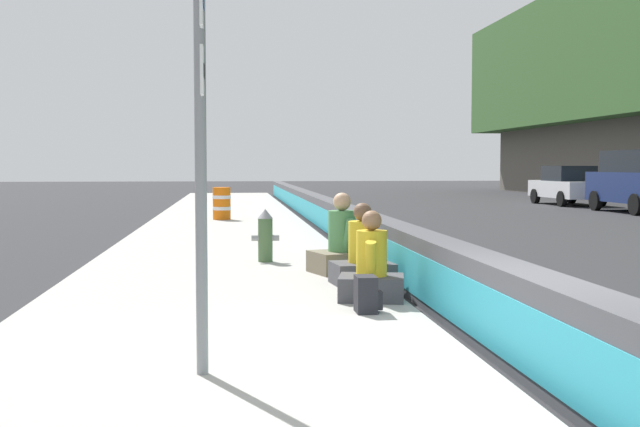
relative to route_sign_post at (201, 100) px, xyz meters
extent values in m
plane|color=#2B2B2D|center=(0.04, -2.72, -2.23)|extent=(160.00, 160.00, 0.00)
cube|color=#A8A59E|center=(0.04, -0.07, -2.16)|extent=(80.00, 4.40, 0.14)
cube|color=#47474C|center=(0.04, -2.72, -1.81)|extent=(76.00, 0.44, 0.85)
cube|color=teal|center=(0.04, -2.50, -1.85)|extent=(74.48, 0.01, 0.54)
cylinder|color=gray|center=(0.00, 0.01, -0.29)|extent=(0.09, 0.09, 3.60)
cube|color=white|center=(0.00, -0.01, 0.71)|extent=(0.44, 0.02, 0.36)
cube|color=#1956AD|center=(0.00, -0.03, 0.71)|extent=(0.30, 0.01, 0.10)
cube|color=white|center=(0.00, -0.01, 0.21)|extent=(0.44, 0.02, 0.36)
cube|color=black|center=(0.00, -0.03, 0.21)|extent=(0.30, 0.01, 0.10)
cylinder|color=#47663D|center=(7.08, -0.78, -1.73)|extent=(0.24, 0.24, 0.72)
cone|color=gray|center=(7.08, -0.78, -1.29)|extent=(0.26, 0.26, 0.16)
cylinder|color=gray|center=(7.08, -0.95, -1.70)|extent=(0.10, 0.12, 0.10)
cylinder|color=gray|center=(7.08, -0.61, -1.70)|extent=(0.10, 0.12, 0.10)
cube|color=#424247|center=(3.20, -1.87, -1.95)|extent=(0.79, 0.88, 0.29)
cylinder|color=gold|center=(3.20, -1.87, -1.54)|extent=(0.37, 0.37, 0.54)
sphere|color=#8E6647|center=(3.20, -1.87, -1.15)|extent=(0.24, 0.24, 0.24)
cylinder|color=gold|center=(3.39, -1.92, -1.59)|extent=(0.30, 0.18, 0.48)
cylinder|color=gold|center=(3.00, -1.83, -1.59)|extent=(0.30, 0.18, 0.48)
cube|color=#424247|center=(4.42, -1.97, -1.95)|extent=(0.76, 0.86, 0.30)
cylinder|color=gold|center=(4.42, -1.97, -1.52)|extent=(0.38, 0.38, 0.56)
sphere|color=brown|center=(4.42, -1.97, -1.12)|extent=(0.25, 0.25, 0.25)
cylinder|color=gold|center=(4.63, -1.94, -1.58)|extent=(0.30, 0.16, 0.49)
cylinder|color=gold|center=(4.21, -1.99, -1.58)|extent=(0.30, 0.16, 0.49)
cube|color=#706651|center=(5.60, -1.85, -1.93)|extent=(0.96, 1.04, 0.32)
cylinder|color=#4C8951|center=(5.60, -1.85, -1.47)|extent=(0.41, 0.41, 0.61)
sphere|color=tan|center=(5.60, -1.85, -1.03)|extent=(0.27, 0.27, 0.27)
cylinder|color=#4C8951|center=(5.82, -1.78, -1.53)|extent=(0.34, 0.23, 0.53)
cylinder|color=#4C8951|center=(5.39, -1.92, -1.53)|extent=(0.34, 0.23, 0.53)
cube|color=#232328|center=(2.39, -1.67, -1.89)|extent=(0.32, 0.22, 0.40)
cube|color=#232328|center=(2.39, -1.81, -1.95)|extent=(0.22, 0.06, 0.20)
cylinder|color=orange|center=(17.49, 0.07, -1.62)|extent=(0.52, 0.52, 0.95)
cylinder|color=white|center=(17.49, 0.07, -1.43)|extent=(0.54, 0.54, 0.10)
cylinder|color=white|center=(17.49, 0.07, -1.76)|extent=(0.54, 0.54, 0.10)
cube|color=navy|center=(21.52, -15.01, -1.30)|extent=(4.80, 1.92, 1.10)
cylinder|color=black|center=(23.05, -14.09, -1.85)|extent=(0.76, 0.22, 0.76)
cylinder|color=black|center=(19.98, -14.09, -1.85)|extent=(0.76, 0.22, 0.76)
cube|color=silver|center=(27.35, -14.82, -1.54)|extent=(4.52, 1.85, 0.72)
cube|color=black|center=(27.25, -14.82, -0.85)|extent=(2.22, 1.64, 0.66)
cylinder|color=black|center=(28.78, -13.94, -1.90)|extent=(0.66, 0.23, 0.66)
cylinder|color=black|center=(28.80, -15.67, -1.90)|extent=(0.66, 0.23, 0.66)
cylinder|color=black|center=(25.90, -13.97, -1.90)|extent=(0.66, 0.23, 0.66)
cylinder|color=black|center=(25.92, -15.70, -1.90)|extent=(0.66, 0.23, 0.66)
camera|label=1|loc=(-6.11, -0.23, -0.49)|focal=44.82mm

